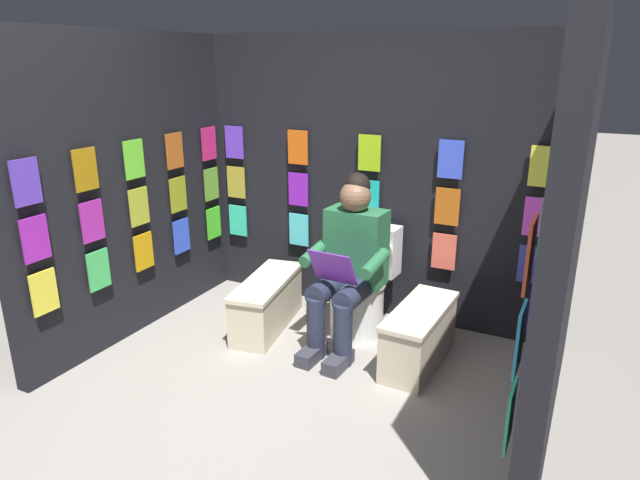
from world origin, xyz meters
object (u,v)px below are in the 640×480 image
comic_longbox_far (267,303)px  comic_longbox_near (419,336)px  person_reading (348,263)px  toilet (362,289)px

comic_longbox_far → comic_longbox_near: bearing=170.5°
person_reading → comic_longbox_far: person_reading is taller
person_reading → comic_longbox_near: 0.66m
toilet → person_reading: 0.35m
comic_longbox_near → person_reading: bearing=-0.2°
toilet → person_reading: bearing=90.4°
toilet → person_reading: person_reading is taller
person_reading → comic_longbox_near: person_reading is taller
toilet → person_reading: size_ratio=0.65×
person_reading → comic_longbox_near: size_ratio=1.54×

